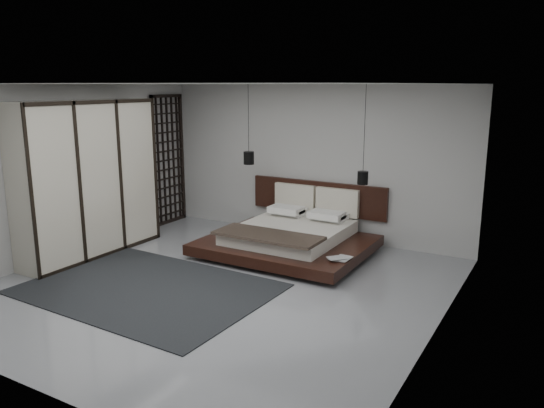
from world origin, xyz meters
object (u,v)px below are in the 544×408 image
Objects in this scene: pendant_left at (249,158)px; pendant_right at (363,177)px; rug at (148,289)px; lattice_screen at (169,160)px; wardrobe at (88,179)px; bed at (291,236)px.

pendant_right is (2.18, 0.00, -0.17)m from pendant_left.
lattice_screen is at bearing 125.40° from rug.
pendant_right is at bearing 55.12° from rug.
lattice_screen is 1.00× the size of wardrobe.
lattice_screen reaches higher than wardrobe.
lattice_screen is at bearing 96.27° from wardrobe.
bed is (3.10, -0.54, -1.02)m from lattice_screen.
pendant_left is 0.90× the size of pendant_right.
rug is at bearing -110.52° from bed.
wardrobe is at bearing -148.38° from bed.
lattice_screen is 2.30m from wardrobe.
lattice_screen is 3.31m from bed.
pendant_right is at bearing 28.73° from wardrobe.
pendant_right is at bearing 0.00° from pendant_left.
pendant_left reaches higher than bed.
pendant_right reaches higher than wardrobe.
pendant_left is 2.79m from wardrobe.
wardrobe is at bearing -151.27° from pendant_right.
lattice_screen is 4.19m from pendant_right.
bed is 1.56m from pendant_right.
rug is at bearing -54.60° from lattice_screen.
bed is 3.49m from wardrobe.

